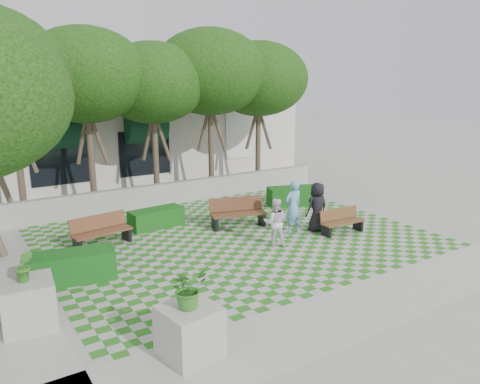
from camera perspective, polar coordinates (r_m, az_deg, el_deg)
ground at (r=14.91m, az=1.51°, el=-6.64°), size 90.00×90.00×0.00m
lawn at (r=15.70m, az=-0.55°, el=-5.55°), size 12.00×12.00×0.00m
sidewalk_south at (r=11.66m, az=14.97°, el=-13.18°), size 16.00×2.00×0.01m
retaining_wall at (r=19.99m, az=-8.52°, el=-0.14°), size 15.00×0.36×0.90m
bench_east at (r=16.43m, az=12.27°, el=-3.53°), size 1.62×0.63×0.84m
bench_mid at (r=16.68m, az=-0.25°, el=-2.59°), size 2.08×1.13×1.04m
bench_west at (r=15.46m, az=-16.56°, el=-4.63°), size 1.93×0.90×0.98m
hedge_east at (r=19.72m, az=6.58°, el=-0.49°), size 2.32×1.52×0.75m
hedge_midleft at (r=16.93m, az=-10.15°, el=-3.15°), size 1.97×0.93×0.67m
hedge_west at (r=13.14m, az=-19.89°, el=-8.56°), size 2.34×1.27×0.78m
planter_front at (r=9.20m, az=-6.19°, el=-15.33°), size 1.14×1.14×1.80m
planter_back at (r=11.11m, az=-24.40°, el=-12.07°), size 1.15×1.15×1.74m
person_blue at (r=15.97m, az=6.51°, el=-1.81°), size 0.70×0.47×1.87m
person_dark at (r=16.35m, az=9.38°, el=-1.82°), size 0.84×0.55×1.72m
person_white at (r=14.82m, az=4.30°, el=-3.68°), size 0.94×0.88×1.53m
tree_row at (r=18.50m, az=-14.13°, el=13.30°), size 17.70×13.40×7.41m
building at (r=27.23m, az=-13.80°, el=7.71°), size 18.00×8.92×5.15m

